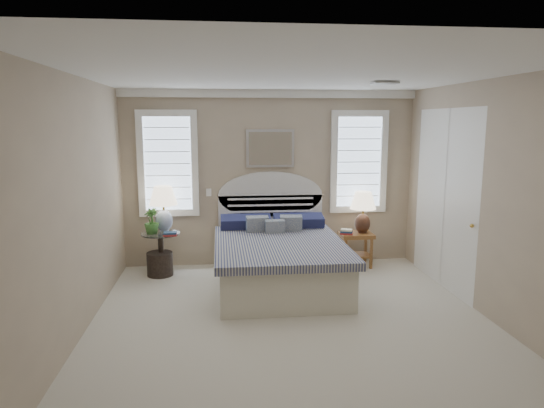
{
  "coord_description": "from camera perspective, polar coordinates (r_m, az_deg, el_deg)",
  "views": [
    {
      "loc": [
        -0.78,
        -4.95,
        2.23
      ],
      "look_at": [
        -0.13,
        1.0,
        1.21
      ],
      "focal_mm": 32.0,
      "sensor_mm": 36.0,
      "label": 1
    }
  ],
  "objects": [
    {
      "name": "lamp_left",
      "position": [
        7.29,
        -12.65,
        0.08
      ],
      "size": [
        0.47,
        0.47,
        0.67
      ],
      "rotation": [
        0.0,
        0.0,
        0.14
      ],
      "color": "silver",
      "rests_on": "side_table_left"
    },
    {
      "name": "ceiling",
      "position": [
        5.03,
        2.83,
        15.07
      ],
      "size": [
        4.5,
        5.0,
        0.01
      ],
      "primitive_type": "cube",
      "color": "white",
      "rests_on": "wall_back"
    },
    {
      "name": "side_table_left",
      "position": [
        7.29,
        -12.92,
        -5.2
      ],
      "size": [
        0.56,
        0.56,
        0.63
      ],
      "color": "black",
      "rests_on": "floor"
    },
    {
      "name": "closet_door",
      "position": [
        6.92,
        19.64,
        0.59
      ],
      "size": [
        0.02,
        1.8,
        2.4
      ],
      "primitive_type": "cube",
      "color": "white",
      "rests_on": "floor"
    },
    {
      "name": "books_left",
      "position": [
        7.02,
        -11.89,
        -3.47
      ],
      "size": [
        0.19,
        0.14,
        0.05
      ],
      "rotation": [
        0.0,
        0.0,
        0.04
      ],
      "color": "#A72929",
      "rests_on": "side_table_left"
    },
    {
      "name": "potted_plant",
      "position": [
        7.17,
        -13.99,
        -1.97
      ],
      "size": [
        0.27,
        0.27,
        0.37
      ],
      "primitive_type": "imported",
      "rotation": [
        0.0,
        0.0,
        -0.36
      ],
      "color": "#397F32",
      "rests_on": "side_table_left"
    },
    {
      "name": "lamp_right",
      "position": [
        7.56,
        10.65,
        -0.4
      ],
      "size": [
        0.53,
        0.53,
        0.65
      ],
      "rotation": [
        0.0,
        0.0,
        0.44
      ],
      "color": "black",
      "rests_on": "nightstand_right"
    },
    {
      "name": "floor",
      "position": [
        5.48,
        2.59,
        -14.29
      ],
      "size": [
        4.5,
        5.0,
        0.01
      ],
      "primitive_type": "cube",
      "color": "beige",
      "rests_on": "ground"
    },
    {
      "name": "wall_left",
      "position": [
        5.24,
        -22.42,
        -0.7
      ],
      "size": [
        0.02,
        5.0,
        2.7
      ],
      "primitive_type": "cube",
      "color": "#BBA78C",
      "rests_on": "floor"
    },
    {
      "name": "crown_molding",
      "position": [
        7.46,
        -0.21,
        12.86
      ],
      "size": [
        4.5,
        0.08,
        0.12
      ],
      "primitive_type": "cube",
      "color": "white",
      "rests_on": "wall_back"
    },
    {
      "name": "hvac_vent",
      "position": [
        6.1,
        13.13,
        13.7
      ],
      "size": [
        0.3,
        0.2,
        0.02
      ],
      "primitive_type": "cube",
      "color": "#B2B2B2",
      "rests_on": "ceiling"
    },
    {
      "name": "switch_plate",
      "position": [
        7.51,
        -7.45,
        1.36
      ],
      "size": [
        0.08,
        0.01,
        0.12
      ],
      "primitive_type": "cube",
      "color": "white",
      "rests_on": "wall_back"
    },
    {
      "name": "floor_pot",
      "position": [
        7.32,
        -13.04,
        -6.88
      ],
      "size": [
        0.48,
        0.48,
        0.34
      ],
      "primitive_type": "cylinder",
      "rotation": [
        0.0,
        0.0,
        0.32
      ],
      "color": "black",
      "rests_on": "floor"
    },
    {
      "name": "nightstand_right",
      "position": [
        7.62,
        9.84,
        -4.44
      ],
      "size": [
        0.5,
        0.4,
        0.53
      ],
      "color": "#986031",
      "rests_on": "floor"
    },
    {
      "name": "window_right",
      "position": [
        7.77,
        10.14,
        4.9
      ],
      "size": [
        0.9,
        0.06,
        1.6
      ],
      "primitive_type": "cube",
      "color": "silver",
      "rests_on": "wall_back"
    },
    {
      "name": "bed",
      "position": [
        6.71,
        0.7,
        -6.24
      ],
      "size": [
        1.72,
        2.28,
        1.47
      ],
      "color": "beige",
      "rests_on": "floor"
    },
    {
      "name": "window_left",
      "position": [
        7.49,
        -12.13,
        4.67
      ],
      "size": [
        0.9,
        0.06,
        1.6
      ],
      "primitive_type": "cube",
      "color": "silver",
      "rests_on": "wall_back"
    },
    {
      "name": "wall_back",
      "position": [
        7.54,
        -0.24,
        3.01
      ],
      "size": [
        4.5,
        0.02,
        2.7
      ],
      "primitive_type": "cube",
      "color": "#BBA78C",
      "rests_on": "floor"
    },
    {
      "name": "books_right",
      "position": [
        7.48,
        8.76,
        -3.25
      ],
      "size": [
        0.22,
        0.19,
        0.08
      ],
      "rotation": [
        0.0,
        0.0,
        -0.34
      ],
      "color": "#A72929",
      "rests_on": "nightstand_right"
    },
    {
      "name": "wall_right",
      "position": [
        5.87,
        24.96,
        0.18
      ],
      "size": [
        0.02,
        5.0,
        2.7
      ],
      "primitive_type": "cube",
      "color": "#BBA78C",
      "rests_on": "floor"
    },
    {
      "name": "painting",
      "position": [
        7.46,
        -0.21,
        6.56
      ],
      "size": [
        0.74,
        0.04,
        0.58
      ],
      "primitive_type": "cube",
      "color": "silver",
      "rests_on": "wall_back"
    }
  ]
}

